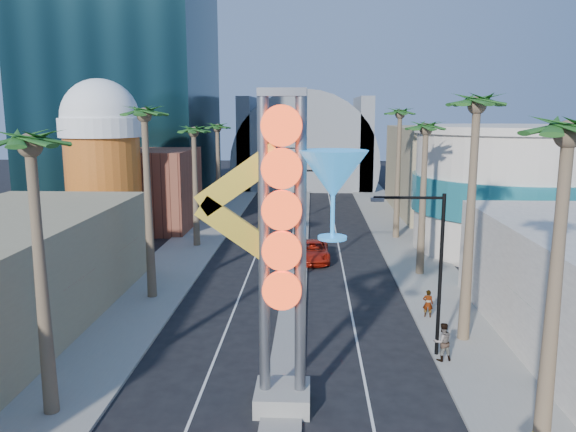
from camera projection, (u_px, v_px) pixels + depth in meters
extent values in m
cube|color=gray|center=(202.00, 234.00, 54.41)|extent=(5.00, 100.00, 0.15)
cube|color=gray|center=(399.00, 236.00, 53.60)|extent=(5.00, 100.00, 0.15)
cube|color=gray|center=(301.00, 228.00, 56.95)|extent=(1.60, 84.00, 0.15)
cube|color=brown|center=(144.00, 189.00, 56.92)|extent=(10.00, 10.00, 8.00)
cube|color=#9A8863|center=(440.00, 171.00, 65.20)|extent=(10.00, 20.00, 10.00)
cylinder|color=#B35C17|center=(105.00, 190.00, 48.92)|extent=(6.40, 6.40, 10.00)
cylinder|color=white|center=(101.00, 127.00, 47.94)|extent=(7.00, 7.00, 1.60)
sphere|color=white|center=(100.00, 118.00, 47.80)|extent=(6.60, 6.60, 6.60)
cylinder|color=beige|center=(512.00, 192.00, 47.43)|extent=(16.00, 16.00, 10.00)
cylinder|color=teal|center=(512.00, 192.00, 47.43)|extent=(16.60, 16.60, 3.00)
cylinder|color=beige|center=(516.00, 129.00, 46.46)|extent=(16.60, 16.60, 0.60)
cylinder|color=slate|center=(305.00, 161.00, 89.64)|extent=(22.00, 16.00, 22.00)
cube|color=slate|center=(249.00, 142.00, 89.48)|extent=(2.00, 16.00, 14.00)
cube|color=slate|center=(362.00, 142.00, 88.71)|extent=(2.00, 16.00, 14.00)
cube|color=gray|center=(283.00, 398.00, 22.51)|extent=(2.20, 2.20, 0.80)
cylinder|color=slate|center=(264.00, 250.00, 21.43)|extent=(0.44, 0.44, 12.00)
cylinder|color=slate|center=(301.00, 250.00, 21.37)|extent=(0.44, 0.44, 12.00)
cube|color=slate|center=(282.00, 92.00, 20.33)|extent=(1.80, 0.50, 0.30)
cylinder|color=red|center=(281.00, 126.00, 20.20)|extent=(1.50, 0.25, 1.50)
cylinder|color=red|center=(282.00, 169.00, 20.48)|extent=(1.50, 0.25, 1.50)
cylinder|color=red|center=(282.00, 210.00, 20.77)|extent=(1.50, 0.25, 1.50)
cylinder|color=red|center=(282.00, 251.00, 21.05)|extent=(1.50, 0.25, 1.50)
cylinder|color=red|center=(282.00, 290.00, 21.33)|extent=(1.50, 0.25, 1.50)
cube|color=yellow|center=(239.00, 179.00, 20.98)|extent=(3.47, 0.25, 2.80)
cube|color=yellow|center=(240.00, 232.00, 21.34)|extent=(3.47, 0.25, 2.80)
cone|color=#2689D9|center=(333.00, 175.00, 20.79)|extent=(2.60, 2.60, 1.80)
cylinder|color=#2689D9|center=(333.00, 217.00, 21.08)|extent=(0.16, 0.16, 1.60)
cylinder|color=#2689D9|center=(332.00, 238.00, 21.23)|extent=(1.10, 1.10, 0.12)
cylinder|color=black|center=(296.00, 226.00, 38.56)|extent=(0.18, 0.18, 8.00)
cube|color=black|center=(322.00, 171.00, 37.79)|extent=(3.60, 0.12, 0.12)
cube|color=slate|center=(346.00, 172.00, 37.74)|extent=(0.60, 0.25, 0.18)
cylinder|color=black|center=(302.00, 183.00, 62.13)|extent=(0.18, 0.18, 8.00)
cube|color=black|center=(286.00, 148.00, 61.52)|extent=(3.60, 0.12, 0.12)
cube|color=slate|center=(271.00, 149.00, 61.60)|extent=(0.60, 0.25, 0.18)
cylinder|color=black|center=(440.00, 277.00, 26.46)|extent=(0.18, 0.18, 8.00)
cube|color=black|center=(409.00, 198.00, 25.84)|extent=(3.24, 0.12, 0.12)
cube|color=slate|center=(377.00, 200.00, 25.92)|extent=(0.60, 0.25, 0.18)
cylinder|color=brown|center=(42.00, 286.00, 21.03)|extent=(0.40, 0.40, 10.50)
sphere|color=#24521B|center=(30.00, 146.00, 20.08)|extent=(2.40, 2.40, 2.40)
cylinder|color=brown|center=(148.00, 210.00, 34.69)|extent=(0.40, 0.40, 11.50)
sphere|color=#24521B|center=(144.00, 115.00, 33.65)|extent=(2.40, 2.40, 2.40)
cylinder|color=brown|center=(195.00, 191.00, 48.58)|extent=(0.40, 0.40, 10.00)
sphere|color=#24521B|center=(194.00, 132.00, 47.67)|extent=(2.40, 2.40, 2.40)
cylinder|color=brown|center=(218.00, 175.00, 60.37)|extent=(0.40, 0.40, 10.00)
sphere|color=#24521B|center=(217.00, 128.00, 59.46)|extent=(2.40, 2.40, 2.40)
cylinder|color=brown|center=(553.00, 305.00, 18.25)|extent=(0.40, 0.40, 11.00)
sphere|color=#24521B|center=(569.00, 135.00, 17.25)|extent=(2.40, 2.40, 2.40)
cylinder|color=brown|center=(470.00, 228.00, 27.98)|extent=(0.40, 0.40, 12.00)
sphere|color=#24521B|center=(477.00, 105.00, 26.89)|extent=(2.40, 2.40, 2.40)
cylinder|color=brown|center=(423.00, 204.00, 39.91)|extent=(0.40, 0.40, 10.50)
sphere|color=#24521B|center=(426.00, 129.00, 38.95)|extent=(2.40, 2.40, 2.40)
cylinder|color=brown|center=(398.00, 178.00, 51.61)|extent=(0.40, 0.40, 11.50)
sphere|color=#24521B|center=(400.00, 114.00, 50.56)|extent=(2.40, 2.40, 2.40)
imported|color=#B81E0E|center=(313.00, 251.00, 44.66)|extent=(2.73, 5.68, 1.56)
imported|color=gray|center=(428.00, 303.00, 31.96)|extent=(0.66, 0.52, 1.60)
imported|color=gray|center=(442.00, 342.00, 26.33)|extent=(1.04, 0.89, 1.84)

